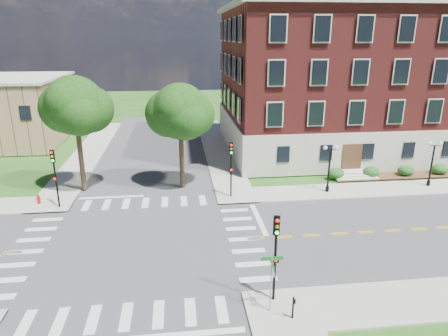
{
  "coord_description": "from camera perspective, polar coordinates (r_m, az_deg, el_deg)",
  "views": [
    {
      "loc": [
        2.9,
        -24.19,
        13.31
      ],
      "look_at": [
        6.5,
        6.1,
        3.2
      ],
      "focal_mm": 32.0,
      "sensor_mm": 36.0,
      "label": 1
    }
  ],
  "objects": [
    {
      "name": "tree_d",
      "position": [
        35.21,
        -6.3,
        8.0
      ],
      "size": [
        4.93,
        4.93,
        9.43
      ],
      "color": "#302618",
      "rests_on": "ground"
    },
    {
      "name": "twin_lamp_east",
      "position": [
        40.93,
        27.6,
        0.92
      ],
      "size": [
        1.36,
        0.36,
        4.23
      ],
      "color": "black",
      "rests_on": "ground"
    },
    {
      "name": "road_ew",
      "position": [
        27.76,
        -12.14,
        -10.75
      ],
      "size": [
        90.0,
        12.0,
        0.01
      ],
      "primitive_type": "cube",
      "color": "#3D3D3F",
      "rests_on": "ground"
    },
    {
      "name": "stop_bar_east",
      "position": [
        30.84,
        4.97,
        -7.3
      ],
      "size": [
        0.4,
        5.5,
        0.0
      ],
      "primitive_type": "cube",
      "color": "silver",
      "rests_on": "ground"
    },
    {
      "name": "fire_hydrant",
      "position": [
        36.47,
        -24.97,
        -4.09
      ],
      "size": [
        0.35,
        0.35,
        0.75
      ],
      "color": "maroon",
      "rests_on": "ground"
    },
    {
      "name": "traffic_signal_nw",
      "position": [
        34.16,
        -23.05,
        -0.41
      ],
      "size": [
        0.33,
        0.37,
        4.8
      ],
      "color": "black",
      "rests_on": "ground"
    },
    {
      "name": "main_building",
      "position": [
        51.02,
        18.09,
        11.87
      ],
      "size": [
        30.6,
        22.4,
        16.5
      ],
      "color": "beige",
      "rests_on": "ground"
    },
    {
      "name": "road_ns",
      "position": [
        27.76,
        -12.14,
        -10.75
      ],
      "size": [
        12.0,
        90.0,
        0.01
      ],
      "primitive_type": "cube",
      "color": "#3D3D3F",
      "rests_on": "ground"
    },
    {
      "name": "sidewalk_ne",
      "position": [
        43.55,
        10.21,
        0.33
      ],
      "size": [
        34.0,
        34.0,
        0.12
      ],
      "color": "#9E9B93",
      "rests_on": "ground"
    },
    {
      "name": "tree_c",
      "position": [
        36.34,
        -20.53,
        8.29
      ],
      "size": [
        5.07,
        5.07,
        10.14
      ],
      "color": "#302618",
      "rests_on": "ground"
    },
    {
      "name": "traffic_signal_se",
      "position": [
        20.62,
        7.4,
        -11.24
      ],
      "size": [
        0.38,
        0.46,
        4.8
      ],
      "color": "black",
      "rests_on": "ground"
    },
    {
      "name": "shrub_row",
      "position": [
        44.52,
        26.42,
        -1.04
      ],
      "size": [
        18.0,
        2.0,
        1.3
      ],
      "primitive_type": null,
      "color": "#1B521D",
      "rests_on": "ground"
    },
    {
      "name": "twin_lamp_west",
      "position": [
        36.08,
        14.81,
        0.31
      ],
      "size": [
        1.36,
        0.36,
        4.23
      ],
      "color": "black",
      "rests_on": "ground"
    },
    {
      "name": "street_sign_pole",
      "position": [
        20.26,
        6.8,
        -14.69
      ],
      "size": [
        1.1,
        1.1,
        3.1
      ],
      "color": "gray",
      "rests_on": "ground"
    },
    {
      "name": "ground",
      "position": [
        27.76,
        -12.14,
        -10.76
      ],
      "size": [
        160.0,
        160.0,
        0.0
      ],
      "primitive_type": "plane",
      "color": "#204B15",
      "rests_on": "ground"
    },
    {
      "name": "push_button_post",
      "position": [
        20.81,
        9.85,
        -18.95
      ],
      "size": [
        0.14,
        0.21,
        1.2
      ],
      "color": "black",
      "rests_on": "ground"
    },
    {
      "name": "crosswalk_east",
      "position": [
        27.94,
        2.95,
        -10.13
      ],
      "size": [
        2.2,
        10.2,
        0.02
      ],
      "primitive_type": null,
      "color": "silver",
      "rests_on": "ground"
    },
    {
      "name": "traffic_signal_ne",
      "position": [
        33.54,
        1.02,
        0.77
      ],
      "size": [
        0.35,
        0.4,
        4.8
      ],
      "color": "black",
      "rests_on": "ground"
    }
  ]
}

